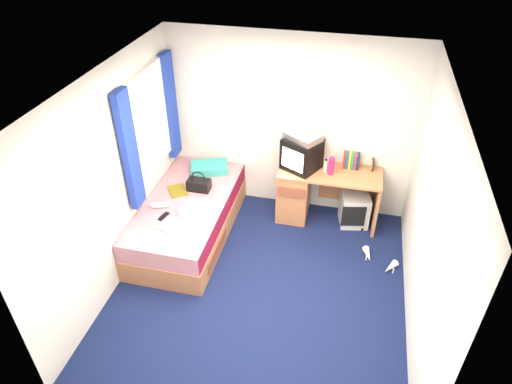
% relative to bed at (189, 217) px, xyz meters
% --- Properties ---
extents(ground, '(3.40, 3.40, 0.00)m').
position_rel_bed_xyz_m(ground, '(1.10, -0.70, -0.27)').
color(ground, '#0C1438').
rests_on(ground, ground).
extents(room_shell, '(3.40, 3.40, 3.40)m').
position_rel_bed_xyz_m(room_shell, '(1.10, -0.70, 1.18)').
color(room_shell, white).
rests_on(room_shell, ground).
extents(bed, '(1.01, 2.00, 0.54)m').
position_rel_bed_xyz_m(bed, '(0.00, 0.00, 0.00)').
color(bed, '#BB774E').
rests_on(bed, ground).
extents(pillow, '(0.57, 0.46, 0.11)m').
position_rel_bed_xyz_m(pillow, '(0.07, 0.71, 0.33)').
color(pillow, '#1B68B5').
rests_on(pillow, bed).
extents(desk, '(1.30, 0.55, 0.75)m').
position_rel_bed_xyz_m(desk, '(1.41, 0.74, 0.14)').
color(desk, '#BB774E').
rests_on(desk, ground).
extents(storage_cube, '(0.42, 0.42, 0.44)m').
position_rel_bed_xyz_m(storage_cube, '(2.05, 0.73, -0.05)').
color(storage_cube, silver).
rests_on(storage_cube, ground).
extents(crt_tv, '(0.55, 0.53, 0.41)m').
position_rel_bed_xyz_m(crt_tv, '(1.30, 0.74, 0.69)').
color(crt_tv, black).
rests_on(crt_tv, desk).
extents(vcr, '(0.52, 0.48, 0.08)m').
position_rel_bed_xyz_m(vcr, '(1.31, 0.74, 0.94)').
color(vcr, silver).
rests_on(vcr, crt_tv).
extents(book_row, '(0.20, 0.13, 0.20)m').
position_rel_bed_xyz_m(book_row, '(1.93, 0.90, 0.58)').
color(book_row, maroon).
rests_on(book_row, desk).
extents(picture_frame, '(0.03, 0.12, 0.14)m').
position_rel_bed_xyz_m(picture_frame, '(2.20, 0.92, 0.55)').
color(picture_frame, black).
rests_on(picture_frame, desk).
extents(pink_water_bottle, '(0.07, 0.07, 0.23)m').
position_rel_bed_xyz_m(pink_water_bottle, '(1.69, 0.68, 0.60)').
color(pink_water_bottle, '#DC1F60').
rests_on(pink_water_bottle, desk).
extents(aerosol_can, '(0.06, 0.06, 0.16)m').
position_rel_bed_xyz_m(aerosol_can, '(1.62, 0.72, 0.56)').
color(aerosol_can, silver).
rests_on(aerosol_can, desk).
extents(handbag, '(0.29, 0.17, 0.27)m').
position_rel_bed_xyz_m(handbag, '(0.08, 0.25, 0.35)').
color(handbag, black).
rests_on(handbag, bed).
extents(towel, '(0.39, 0.35, 0.11)m').
position_rel_bed_xyz_m(towel, '(0.22, -0.24, 0.33)').
color(towel, silver).
rests_on(towel, bed).
extents(magazine, '(0.33, 0.35, 0.01)m').
position_rel_bed_xyz_m(magazine, '(-0.18, 0.16, 0.28)').
color(magazine, gold).
rests_on(magazine, bed).
extents(water_bottle, '(0.21, 0.13, 0.07)m').
position_rel_bed_xyz_m(water_bottle, '(-0.26, -0.21, 0.31)').
color(water_bottle, silver).
rests_on(water_bottle, bed).
extents(colour_swatch_fan, '(0.23, 0.12, 0.01)m').
position_rel_bed_xyz_m(colour_swatch_fan, '(-0.04, -0.60, 0.28)').
color(colour_swatch_fan, gold).
rests_on(colour_swatch_fan, bed).
extents(remote_control, '(0.09, 0.17, 0.02)m').
position_rel_bed_xyz_m(remote_control, '(-0.15, -0.38, 0.28)').
color(remote_control, black).
rests_on(remote_control, bed).
extents(window_assembly, '(0.11, 1.42, 1.40)m').
position_rel_bed_xyz_m(window_assembly, '(-0.45, 0.20, 1.15)').
color(window_assembly, silver).
rests_on(window_assembly, room_shell).
extents(white_heels, '(0.44, 0.40, 0.09)m').
position_rel_bed_xyz_m(white_heels, '(2.41, -0.00, -0.23)').
color(white_heels, white).
rests_on(white_heels, ground).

